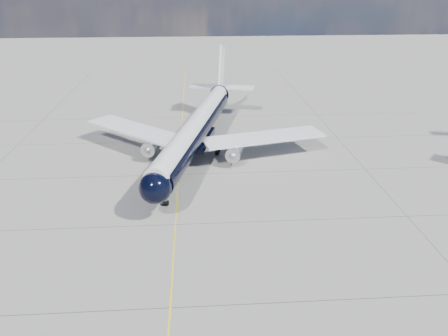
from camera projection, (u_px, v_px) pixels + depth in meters
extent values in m
plane|color=gray|center=(179.00, 162.00, 73.03)|extent=(320.00, 320.00, 0.00)
cube|color=yellow|center=(179.00, 175.00, 68.47)|extent=(0.16, 160.00, 0.01)
cylinder|color=black|center=(196.00, 131.00, 73.61)|extent=(13.89, 41.04, 4.13)
sphere|color=black|center=(155.00, 188.00, 54.08)|extent=(4.99, 4.99, 4.13)
cone|color=black|center=(222.00, 91.00, 96.30)|extent=(5.83, 8.37, 4.13)
cylinder|color=silver|center=(196.00, 125.00, 73.19)|extent=(13.53, 42.93, 3.22)
cube|color=black|center=(154.00, 184.00, 53.64)|extent=(2.84, 1.89, 0.60)
cube|color=silver|center=(135.00, 130.00, 77.27)|extent=(19.15, 17.95, 0.35)
cube|color=silver|center=(264.00, 137.00, 73.68)|extent=(21.54, 10.36, 0.35)
cube|color=black|center=(196.00, 139.00, 74.23)|extent=(7.03, 11.63, 1.09)
cylinder|color=#B1B1B8|center=(152.00, 145.00, 73.68)|extent=(3.56, 5.43, 2.43)
cylinder|color=#B1B1B8|center=(235.00, 151.00, 71.45)|extent=(3.56, 5.43, 2.43)
sphere|color=gray|center=(148.00, 150.00, 71.62)|extent=(1.45, 1.45, 1.19)
sphere|color=gray|center=(233.00, 156.00, 69.40)|extent=(1.45, 1.45, 1.19)
cube|color=silver|center=(152.00, 140.00, 73.54)|extent=(1.06, 3.43, 1.19)
cube|color=silver|center=(235.00, 145.00, 71.32)|extent=(1.06, 3.43, 1.19)
cube|color=silver|center=(222.00, 66.00, 93.56)|extent=(1.99, 6.77, 9.26)
cube|color=silver|center=(222.00, 87.00, 95.95)|extent=(14.54, 6.75, 0.24)
cylinder|color=gray|center=(166.00, 197.00, 58.80)|extent=(0.24, 0.24, 2.28)
cylinder|color=black|center=(165.00, 203.00, 59.23)|extent=(0.37, 0.78, 0.76)
cylinder|color=black|center=(168.00, 203.00, 59.16)|extent=(0.37, 0.78, 0.76)
cylinder|color=gray|center=(179.00, 143.00, 76.88)|extent=(0.34, 0.34, 2.06)
cylinder|color=gray|center=(218.00, 146.00, 75.79)|extent=(0.34, 0.34, 2.06)
cylinder|color=black|center=(178.00, 149.00, 76.70)|extent=(0.76, 1.28, 1.19)
cylinder|color=black|center=(180.00, 147.00, 77.77)|extent=(0.76, 1.28, 1.19)
cylinder|color=black|center=(217.00, 152.00, 75.61)|extent=(0.76, 1.28, 1.19)
cylinder|color=black|center=(218.00, 149.00, 76.68)|extent=(0.76, 1.28, 1.19)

